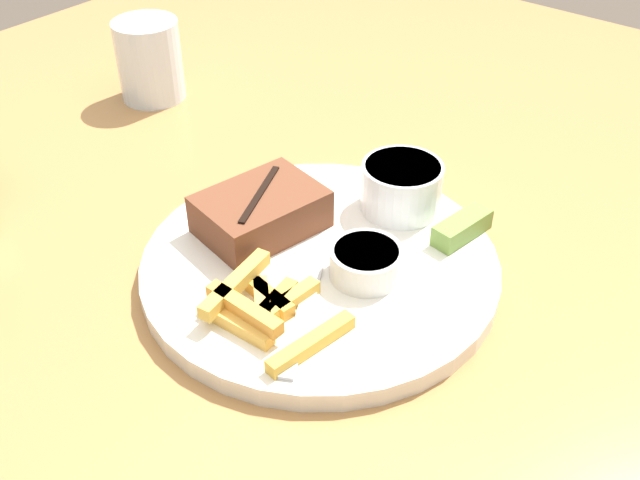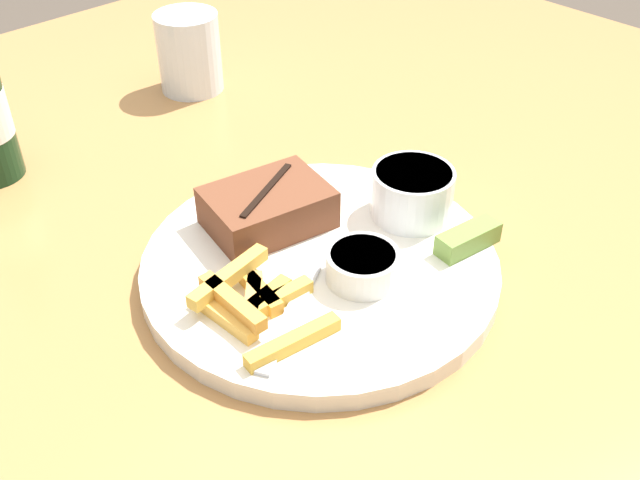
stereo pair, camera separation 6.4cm
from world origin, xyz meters
name	(u,v)px [view 2 (the right image)]	position (x,y,z in m)	size (l,w,h in m)	color
dining_table	(320,321)	(0.00, 0.00, 0.67)	(1.48, 1.44, 0.72)	#A87542
dinner_plate	(320,266)	(0.00, 0.00, 0.73)	(0.31, 0.31, 0.02)	silver
steak_portion	(264,209)	(0.00, 0.07, 0.76)	(0.12, 0.10, 0.04)	brown
fries_pile	(253,303)	(-0.09, -0.01, 0.75)	(0.10, 0.11, 0.02)	gold
coleslaw_cup	(412,190)	(0.11, -0.01, 0.77)	(0.08, 0.08, 0.05)	white
dipping_sauce_cup	(363,265)	(0.01, -0.04, 0.76)	(0.06, 0.06, 0.03)	silver
pickle_spear	(468,239)	(0.10, -0.08, 0.75)	(0.06, 0.03, 0.02)	olive
fork_utensil	(289,319)	(-0.07, -0.04, 0.74)	(0.12, 0.08, 0.00)	#B7B7BC
drinking_glass	(189,52)	(0.14, 0.38, 0.77)	(0.08, 0.08, 0.10)	silver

